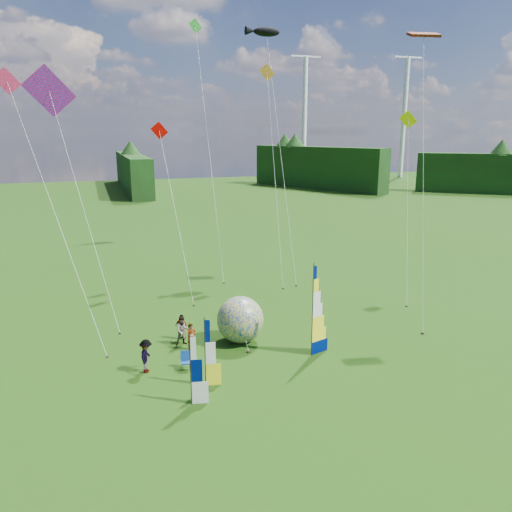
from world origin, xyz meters
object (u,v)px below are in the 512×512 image
object	(u,v)px
spectator_b	(183,331)
kite_whale	(281,142)
feather_banner_main	(313,312)
spectator_d	(182,327)
side_banner_far	(191,371)
spectator_c	(146,356)
spectator_a	(191,337)
camp_chair	(186,361)
side_banner_left	(205,354)
bol_inflatable	(240,320)

from	to	relation	value
spectator_b	kite_whale	bearing A→B (deg)	46.91
feather_banner_main	spectator_d	bearing A→B (deg)	127.35
side_banner_far	spectator_c	bearing A→B (deg)	123.75
spectator_d	side_banner_far	bearing A→B (deg)	127.36
spectator_a	spectator_c	size ratio (longest dim) A/B	0.90
camp_chair	spectator_b	bearing A→B (deg)	91.21
side_banner_left	spectator_d	size ratio (longest dim) A/B	2.22
side_banner_left	bol_inflatable	bearing A→B (deg)	64.60
feather_banner_main	spectator_a	xyz separation A→B (m)	(-6.00, 2.74, -1.72)
side_banner_left	spectator_b	xyz separation A→B (m)	(-0.16, 5.06, -0.83)
side_banner_far	spectator_d	bearing A→B (deg)	94.48
side_banner_far	spectator_c	size ratio (longest dim) A/B	1.86
bol_inflatable	kite_whale	xyz separation A→B (m)	(7.83, 14.09, 9.60)
bol_inflatable	spectator_b	bearing A→B (deg)	169.04
side_banner_far	spectator_c	world-z (taller)	side_banner_far
spectator_c	spectator_d	world-z (taller)	spectator_c
side_banner_left	kite_whale	bearing A→B (deg)	68.68
bol_inflatable	spectator_d	size ratio (longest dim) A/B	1.79
side_banner_left	spectator_a	xyz separation A→B (m)	(0.17, 4.20, -0.89)
bol_inflatable	spectator_b	size ratio (longest dim) A/B	1.59
feather_banner_main	bol_inflatable	world-z (taller)	feather_banner_main
side_banner_far	kite_whale	bearing A→B (deg)	70.81
feather_banner_main	camp_chair	size ratio (longest dim) A/B	5.37
feather_banner_main	kite_whale	world-z (taller)	kite_whale
side_banner_left	bol_inflatable	distance (m)	5.40
camp_chair	side_banner_left	bearing A→B (deg)	-64.31
spectator_a	spectator_b	distance (m)	0.92
spectator_a	spectator_b	xyz separation A→B (m)	(-0.32, 0.86, 0.07)
feather_banner_main	side_banner_left	world-z (taller)	feather_banner_main
camp_chair	spectator_c	bearing A→B (deg)	178.23
side_banner_left	side_banner_far	size ratio (longest dim) A/B	1.04
side_banner_left	spectator_b	bearing A→B (deg)	100.89
spectator_b	camp_chair	world-z (taller)	spectator_b
spectator_c	camp_chair	size ratio (longest dim) A/B	1.85
feather_banner_main	kite_whale	xyz separation A→B (m)	(4.72, 17.06, 8.45)
camp_chair	kite_whale	size ratio (longest dim) A/B	0.04
spectator_b	spectator_c	xyz separation A→B (m)	(-2.34, -2.71, 0.02)
spectator_d	camp_chair	size ratio (longest dim) A/B	1.62
feather_banner_main	spectator_a	size ratio (longest dim) A/B	3.22
feather_banner_main	spectator_c	world-z (taller)	feather_banner_main
spectator_c	camp_chair	distance (m)	1.99
side_banner_far	kite_whale	xyz separation A→B (m)	(11.86, 19.93, 9.34)
spectator_a	kite_whale	bearing A→B (deg)	30.65
feather_banner_main	spectator_d	xyz separation A→B (m)	(-6.23, 4.38, -1.74)
side_banner_left	spectator_c	xyz separation A→B (m)	(-2.50, 2.35, -0.81)
bol_inflatable	kite_whale	bearing A→B (deg)	60.92
feather_banner_main	spectator_a	bearing A→B (deg)	137.89
spectator_d	camp_chair	bearing A→B (deg)	126.79
spectator_c	bol_inflatable	bearing A→B (deg)	-50.20
spectator_d	side_banner_left	bearing A→B (deg)	135.11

